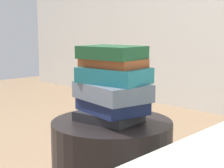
# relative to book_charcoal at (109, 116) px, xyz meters

# --- Properties ---
(book_charcoal) EXTENTS (0.25, 0.20, 0.04)m
(book_charcoal) POSITION_rel_book_charcoal_xyz_m (0.00, 0.00, 0.00)
(book_charcoal) COLOR #28282D
(book_charcoal) RESTS_ON side_table
(book_navy) EXTENTS (0.28, 0.22, 0.05)m
(book_navy) POSITION_rel_book_charcoal_xyz_m (0.01, 0.01, 0.04)
(book_navy) COLOR #19234C
(book_navy) RESTS_ON book_charcoal
(book_slate) EXTENTS (0.30, 0.23, 0.06)m
(book_slate) POSITION_rel_book_charcoal_xyz_m (0.02, -0.00, 0.10)
(book_slate) COLOR slate
(book_slate) RESTS_ON book_navy
(book_teal) EXTENTS (0.27, 0.20, 0.06)m
(book_teal) POSITION_rel_book_charcoal_xyz_m (0.02, 0.00, 0.16)
(book_teal) COLOR #1E727F
(book_teal) RESTS_ON book_slate
(book_rust) EXTENTS (0.24, 0.17, 0.03)m
(book_rust) POSITION_rel_book_charcoal_xyz_m (0.01, 0.01, 0.21)
(book_rust) COLOR #994723
(book_rust) RESTS_ON book_teal
(book_forest) EXTENTS (0.24, 0.20, 0.05)m
(book_forest) POSITION_rel_book_charcoal_xyz_m (0.01, 0.00, 0.25)
(book_forest) COLOR #1E512D
(book_forest) RESTS_ON book_rust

